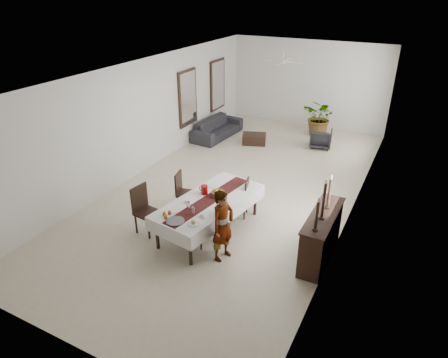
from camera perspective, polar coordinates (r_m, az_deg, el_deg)
floor at (r=10.99m, az=2.15°, el=-1.16°), size 6.00×12.00×0.00m
ceiling at (r=9.92m, az=2.47°, el=15.44°), size 6.00×12.00×0.02m
wall_back at (r=15.78m, az=11.88°, el=13.15°), size 6.00×0.02×3.20m
wall_front at (r=6.09m, az=-23.04°, el=-11.10°), size 6.00×0.02×3.20m
wall_left at (r=11.86m, az=-11.09°, el=8.85°), size 0.02×12.00×3.20m
wall_right at (r=9.57m, az=18.81°, el=3.57°), size 0.02×12.00×3.20m
dining_table_top at (r=8.77m, az=-2.13°, el=-3.21°), size 1.42×2.63×0.05m
table_leg_fl at (r=8.51m, az=-9.53°, el=-7.73°), size 0.08×0.08×0.73m
table_leg_fr at (r=7.98m, az=-4.83°, el=-10.01°), size 0.08×0.08×0.73m
table_leg_bl at (r=10.03m, az=0.06°, el=-1.68°), size 0.08×0.08×0.73m
table_leg_br at (r=9.58m, az=4.47°, el=-3.21°), size 0.08×0.08×0.73m
tablecloth_top at (r=8.76m, az=-2.13°, el=-3.04°), size 1.64×2.84×0.01m
tablecloth_drape_left at (r=9.18m, az=-5.10°, el=-2.73°), size 0.44×2.65×0.31m
tablecloth_drape_right at (r=8.52m, az=1.10°, el=-5.12°), size 0.44×2.65×0.31m
tablecloth_drape_near at (r=8.00m, az=-8.11°, el=-7.75°), size 1.21×0.21×0.31m
tablecloth_drape_far at (r=9.78m, az=2.74°, el=-0.70°), size 1.21×0.21×0.31m
table_runner at (r=8.76m, az=-2.13°, el=-2.99°), size 0.77×2.62×0.00m
red_pitcher at (r=8.96m, az=-2.83°, el=-1.54°), size 0.18×0.18×0.21m
pitcher_handle at (r=9.01m, az=-3.27°, el=-1.38°), size 0.13×0.04×0.12m
wine_glass_near at (r=8.20m, az=-4.40°, el=-4.58°), size 0.07×0.07×0.18m
wine_glass_mid at (r=8.39m, az=-5.13°, el=-3.80°), size 0.07×0.07×0.18m
teacup_right at (r=8.16m, az=-3.14°, el=-5.18°), size 0.09×0.09×0.06m
saucer_right at (r=8.17m, az=-3.14°, el=-5.33°), size 0.16×0.16×0.01m
teacup_left at (r=8.68m, az=-5.25°, el=-3.16°), size 0.09×0.09×0.06m
saucer_left at (r=8.69m, az=-5.24°, el=-3.30°), size 0.16×0.16×0.01m
plate_near_right at (r=7.95m, az=-4.39°, el=-6.34°), size 0.25×0.25×0.02m
bread_near_right at (r=7.94m, az=-4.40°, el=-6.17°), size 0.09×0.09×0.09m
plate_near_left at (r=8.43m, az=-7.10°, el=-4.41°), size 0.25×0.25×0.02m
plate_far_left at (r=9.33m, az=-1.56°, el=-0.97°), size 0.25×0.25×0.02m
serving_tray at (r=8.05m, az=-6.98°, el=-5.99°), size 0.37×0.37×0.02m
jam_jar_a at (r=8.16m, az=-8.33°, el=-5.39°), size 0.07×0.07×0.08m
jam_jar_b at (r=8.26m, az=-8.55°, el=-4.97°), size 0.07×0.07×0.08m
jam_jar_c at (r=8.29m, az=-7.79°, el=-4.79°), size 0.07×0.07×0.08m
fruit_basket at (r=8.88m, az=-0.84°, el=-2.14°), size 0.31×0.31×0.10m
fruit_red at (r=8.84m, az=-0.60°, el=-1.71°), size 0.09×0.09×0.09m
fruit_green at (r=8.89m, az=-0.93°, el=-1.55°), size 0.08×0.08×0.08m
fruit_yellow at (r=8.81m, az=-1.04°, el=-1.83°), size 0.09×0.09×0.09m
chair_right_near_seat at (r=8.44m, az=-1.96°, el=-7.09°), size 0.51×0.51×0.05m
chair_right_near_leg_fl at (r=8.41m, az=-1.04°, el=-9.12°), size 0.05×0.05×0.41m
chair_right_near_leg_fr at (r=8.68m, az=-0.61°, el=-7.85°), size 0.05×0.05×0.41m
chair_right_near_leg_bl at (r=8.47m, az=-3.30°, el=-8.88°), size 0.05×0.05×0.41m
chair_right_near_leg_br at (r=8.74m, az=-2.80°, el=-7.62°), size 0.05×0.05×0.41m
chair_right_near_back at (r=8.26m, az=-0.71°, el=-5.60°), size 0.16×0.40×0.52m
chair_right_far_seat at (r=9.51m, az=2.13°, el=-2.94°), size 0.50×0.50×0.05m
chair_right_far_leg_fl at (r=9.46m, az=2.91°, el=-4.73°), size 0.05×0.05×0.40m
chair_right_far_leg_fr at (r=9.74m, az=3.27°, el=-3.74°), size 0.05×0.05×0.40m
chair_right_far_leg_bl at (r=9.51m, az=0.92°, el=-4.50°), size 0.05×0.05×0.40m
chair_right_far_leg_br at (r=9.79m, az=1.34°, el=-3.52°), size 0.05×0.05×0.40m
chair_right_far_back at (r=9.35m, az=3.28°, el=-1.58°), size 0.13×0.41×0.52m
chair_left_near_seat at (r=9.01m, az=-10.87°, el=-4.80°), size 0.52×0.52×0.05m
chair_left_near_leg_fl at (r=9.38m, az=-10.76°, el=-5.30°), size 0.05×0.05×0.46m
chair_left_near_leg_fr at (r=9.16m, az=-12.44°, el=-6.32°), size 0.05×0.05×0.46m
chair_left_near_leg_bl at (r=9.14m, az=-9.03°, el=-6.05°), size 0.05×0.05×0.46m
chair_left_near_leg_br at (r=8.92m, az=-10.71°, el=-7.12°), size 0.05×0.05×0.46m
chair_left_near_back at (r=8.99m, az=-12.02°, el=-2.63°), size 0.10×0.47×0.60m
chair_left_far_seat at (r=9.79m, az=-5.41°, el=-2.08°), size 0.50×0.50×0.05m
chair_left_far_leg_fl at (r=10.09m, az=-5.96°, el=-2.66°), size 0.05×0.05×0.41m
chair_left_far_leg_fr at (r=9.82m, az=-6.62°, el=-3.60°), size 0.05×0.05×0.41m
chair_left_far_leg_bl at (r=9.99m, az=-4.11°, el=-2.90°), size 0.05×0.05×0.41m
chair_left_far_leg_br at (r=9.71m, az=-4.73°, el=-3.86°), size 0.05×0.05×0.41m
chair_left_far_back at (r=9.72m, az=-6.54°, el=-0.48°), size 0.13×0.41×0.53m
woman at (r=7.92m, az=-0.18°, el=-6.69°), size 0.50×0.63×1.52m
sideboard_body at (r=8.30m, az=13.66°, el=-8.06°), size 0.44×1.66×0.99m
sideboard_top at (r=8.02m, az=14.05°, el=-5.03°), size 0.49×1.72×0.03m
candlestick_near_base at (r=7.50m, az=12.90°, el=-7.01°), size 0.11×0.11×0.03m
candlestick_near_shaft at (r=7.34m, az=13.12°, el=-5.10°), size 0.06×0.06×0.55m
candlestick_near_candle at (r=7.19m, az=13.38°, el=-2.92°), size 0.04×0.04×0.09m
candlestick_mid_base at (r=7.87m, az=13.77°, el=-5.40°), size 0.11×0.11×0.03m
candlestick_mid_shaft at (r=7.68m, az=14.06°, el=-3.01°), size 0.06×0.06×0.72m
candlestick_mid_candle at (r=7.49m, az=14.40°, el=-0.32°), size 0.04×0.04×0.09m
candlestick_far_base at (r=8.24m, az=14.55°, el=-3.93°), size 0.11×0.11×0.03m
candlestick_far_shaft at (r=8.09m, az=14.81°, el=-1.97°), size 0.06×0.06×0.61m
candlestick_far_candle at (r=7.93m, az=15.10°, el=0.25°), size 0.04×0.04×0.09m
sofa at (r=14.52m, az=-0.92°, el=7.32°), size 1.04×2.31×0.66m
armchair at (r=13.92m, az=13.68°, el=5.66°), size 0.79×0.80×0.64m
coffee_table at (r=13.93m, az=4.33°, el=5.74°), size 0.93×0.77×0.35m
potted_plant at (r=14.97m, az=13.62°, el=8.52°), size 1.46×1.36×1.33m
mirror_frame_near at (r=13.56m, az=-5.22°, el=11.44°), size 0.06×1.05×1.85m
mirror_glass_near at (r=13.54m, az=-5.10°, el=11.42°), size 0.01×0.90×1.70m
mirror_frame_far at (r=15.31m, az=-0.95°, el=13.30°), size 0.06×1.05×1.85m
mirror_glass_far at (r=15.30m, az=-0.83°, el=13.28°), size 0.01×0.90×1.70m
fan_rod at (r=12.68m, az=8.49°, el=17.16°), size 0.04×0.04×0.20m
fan_hub at (r=12.71m, az=8.42°, el=16.28°), size 0.16×0.16×0.08m
fan_blade_n at (r=13.04m, az=8.96°, el=16.49°), size 0.10×0.55×0.01m
fan_blade_s at (r=12.39m, az=7.86°, el=16.05°), size 0.10×0.55×0.01m
fan_blade_e at (r=12.61m, az=9.98°, el=16.08°), size 0.55×0.10×0.01m
fan_blade_w at (r=12.83m, az=6.89°, el=16.46°), size 0.55×0.10×0.01m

